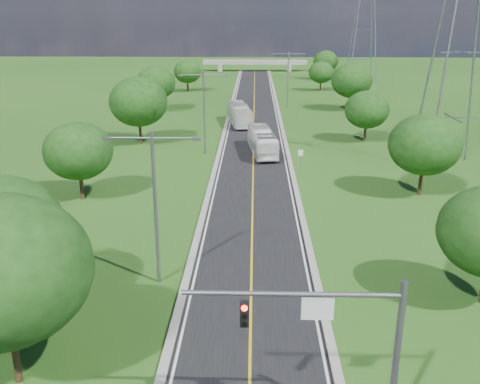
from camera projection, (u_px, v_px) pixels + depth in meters
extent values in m
plane|color=#244C15|center=(254.00, 129.00, 80.15)|extent=(260.00, 260.00, 0.00)
cube|color=black|center=(254.00, 121.00, 85.82)|extent=(8.00, 150.00, 0.06)
cube|color=gray|center=(228.00, 120.00, 85.90)|extent=(0.50, 150.00, 0.22)
cube|color=gray|center=(280.00, 120.00, 85.68)|extent=(0.50, 150.00, 0.22)
cylinder|color=slate|center=(396.00, 363.00, 21.11)|extent=(0.28, 0.28, 7.20)
cylinder|color=slate|center=(292.00, 294.00, 20.25)|extent=(8.40, 0.20, 0.20)
cube|color=black|center=(244.00, 314.00, 20.59)|extent=(0.35, 0.28, 1.05)
cylinder|color=#FF140C|center=(244.00, 308.00, 20.33)|extent=(0.24, 0.06, 0.24)
cube|color=white|center=(318.00, 308.00, 20.42)|extent=(1.25, 0.06, 1.00)
cylinder|color=slate|center=(300.00, 160.00, 58.81)|extent=(0.08, 0.08, 2.40)
cube|color=white|center=(301.00, 153.00, 58.52)|extent=(0.55, 0.04, 0.70)
cube|color=gray|center=(220.00, 68.00, 155.80)|extent=(1.20, 3.00, 2.00)
cube|color=gray|center=(289.00, 68.00, 155.27)|extent=(1.20, 3.00, 2.00)
cube|color=gray|center=(255.00, 62.00, 155.02)|extent=(30.00, 3.00, 1.20)
cylinder|color=slate|center=(156.00, 210.00, 33.27)|extent=(0.22, 0.22, 10.00)
cylinder|color=slate|center=(128.00, 138.00, 31.83)|extent=(2.80, 0.12, 0.12)
cylinder|color=slate|center=(175.00, 138.00, 31.75)|extent=(2.80, 0.12, 0.12)
cube|color=slate|center=(107.00, 139.00, 31.88)|extent=(0.50, 0.25, 0.18)
cube|color=slate|center=(197.00, 139.00, 31.73)|extent=(0.50, 0.25, 0.18)
cylinder|color=slate|center=(204.00, 114.00, 64.50)|extent=(0.22, 0.22, 10.00)
cylinder|color=slate|center=(191.00, 75.00, 63.06)|extent=(2.80, 0.12, 0.12)
cylinder|color=slate|center=(215.00, 75.00, 62.98)|extent=(2.80, 0.12, 0.12)
cube|color=slate|center=(180.00, 75.00, 63.11)|extent=(0.50, 0.25, 0.18)
cube|color=slate|center=(226.00, 75.00, 62.96)|extent=(0.50, 0.25, 0.18)
cylinder|color=slate|center=(288.00, 80.00, 95.41)|extent=(0.22, 0.22, 10.00)
cylinder|color=slate|center=(281.00, 54.00, 93.97)|extent=(2.80, 0.12, 0.12)
cylinder|color=slate|center=(297.00, 54.00, 93.90)|extent=(2.80, 0.12, 0.12)
cube|color=slate|center=(273.00, 54.00, 94.02)|extent=(0.50, 0.25, 0.18)
cube|color=slate|center=(304.00, 54.00, 93.88)|extent=(0.50, 0.25, 0.18)
cylinder|color=black|center=(9.00, 290.00, 30.81)|extent=(0.36, 0.36, 3.06)
cylinder|color=black|center=(82.00, 185.00, 49.85)|extent=(0.36, 0.36, 2.70)
ellipsoid|color=#16390F|center=(78.00, 151.00, 48.79)|extent=(6.30, 6.30, 5.36)
cylinder|color=black|center=(140.00, 132.00, 70.56)|extent=(0.36, 0.36, 3.24)
ellipsoid|color=#16390F|center=(138.00, 102.00, 69.28)|extent=(7.56, 7.56, 6.43)
cylinder|color=black|center=(157.00, 103.00, 93.38)|extent=(0.36, 0.36, 2.88)
ellipsoid|color=#16390F|center=(156.00, 83.00, 92.25)|extent=(6.72, 6.72, 5.71)
cylinder|color=black|center=(188.00, 86.00, 116.09)|extent=(0.36, 0.36, 2.52)
ellipsoid|color=#16390F|center=(187.00, 72.00, 115.10)|extent=(5.88, 5.88, 5.00)
cylinder|color=black|center=(15.00, 350.00, 25.00)|extent=(0.36, 0.36, 3.42)
ellipsoid|color=#16390F|center=(2.00, 270.00, 23.65)|extent=(7.98, 7.98, 6.78)
cylinder|color=black|center=(421.00, 181.00, 50.87)|extent=(0.36, 0.36, 2.88)
ellipsoid|color=#16390F|center=(425.00, 145.00, 49.74)|extent=(6.72, 6.72, 5.71)
cylinder|color=black|center=(365.00, 132.00, 71.78)|extent=(0.36, 0.36, 2.52)
ellipsoid|color=#16390F|center=(367.00, 110.00, 70.78)|extent=(5.88, 5.88, 5.00)
cylinder|color=black|center=(350.00, 102.00, 94.35)|extent=(0.36, 0.36, 3.06)
ellipsoid|color=#16390F|center=(352.00, 80.00, 93.15)|extent=(7.14, 7.14, 6.07)
cylinder|color=black|center=(320.00, 86.00, 117.24)|extent=(0.36, 0.36, 2.34)
ellipsoid|color=#16390F|center=(321.00, 72.00, 116.32)|extent=(5.46, 5.46, 4.64)
cylinder|color=black|center=(325.00, 75.00, 136.02)|extent=(0.36, 0.36, 2.70)
ellipsoid|color=#16390F|center=(326.00, 61.00, 134.96)|extent=(6.30, 6.30, 5.36)
imported|color=white|center=(262.00, 141.00, 65.63)|extent=(3.78, 11.00, 3.00)
imported|color=white|center=(240.00, 114.00, 82.56)|extent=(4.34, 11.39, 3.10)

